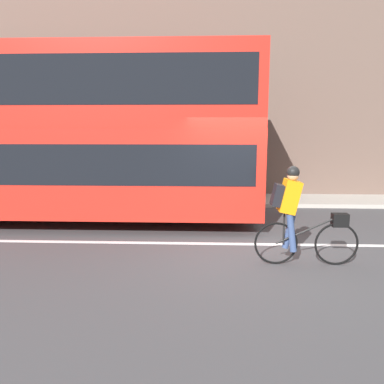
% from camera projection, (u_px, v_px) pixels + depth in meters
% --- Properties ---
extents(ground_plane, '(80.00, 80.00, 0.00)m').
position_uv_depth(ground_plane, '(250.00, 247.00, 7.30)').
color(ground_plane, '#424244').
extents(road_center_line, '(50.00, 0.14, 0.01)m').
position_uv_depth(road_center_line, '(249.00, 244.00, 7.45)').
color(road_center_line, silver).
rests_on(road_center_line, ground_plane).
extents(sidewalk_curb, '(60.00, 1.70, 0.12)m').
position_uv_depth(sidewalk_curb, '(234.00, 200.00, 11.72)').
color(sidewalk_curb, '#A8A399').
rests_on(sidewalk_curb, ground_plane).
extents(building_facade, '(60.00, 0.30, 6.61)m').
position_uv_depth(building_facade, '(234.00, 96.00, 12.15)').
color(building_facade, brown).
rests_on(building_facade, ground_plane).
extents(bus, '(10.36, 2.60, 4.06)m').
position_uv_depth(bus, '(42.00, 130.00, 8.96)').
color(bus, black).
rests_on(bus, ground_plane).
extents(cyclist_on_bike, '(1.74, 0.32, 1.68)m').
position_uv_depth(cyclist_on_bike, '(297.00, 213.00, 6.21)').
color(cyclist_on_bike, black).
rests_on(cyclist_on_bike, ground_plane).
extents(trash_bin, '(0.48, 0.48, 1.03)m').
position_uv_depth(trash_bin, '(176.00, 182.00, 11.61)').
color(trash_bin, '#262628').
rests_on(trash_bin, sidewalk_curb).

